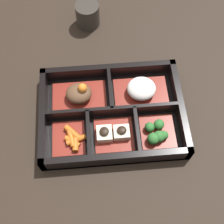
% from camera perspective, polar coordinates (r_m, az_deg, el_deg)
% --- Properties ---
extents(ground_plane, '(3.00, 3.00, 0.00)m').
position_cam_1_polar(ground_plane, '(0.76, 0.00, -0.85)').
color(ground_plane, black).
extents(bento_base, '(0.34, 0.24, 0.01)m').
position_cam_1_polar(bento_base, '(0.75, 0.00, -0.68)').
color(bento_base, black).
rests_on(bento_base, ground_plane).
extents(bento_rim, '(0.34, 0.24, 0.05)m').
position_cam_1_polar(bento_rim, '(0.73, -0.00, -0.21)').
color(bento_rim, black).
rests_on(bento_rim, ground_plane).
extents(bowl_stew, '(0.13, 0.09, 0.05)m').
position_cam_1_polar(bowl_stew, '(0.76, -6.02, 3.22)').
color(bowl_stew, maroon).
rests_on(bowl_stew, bento_base).
extents(bowl_rice, '(0.13, 0.09, 0.04)m').
position_cam_1_polar(bowl_rice, '(0.76, 5.38, 4.06)').
color(bowl_rice, maroon).
rests_on(bowl_rice, bento_base).
extents(bowl_carrots, '(0.08, 0.09, 0.02)m').
position_cam_1_polar(bowl_carrots, '(0.72, -7.47, -4.85)').
color(bowl_carrots, maroon).
rests_on(bowl_carrots, bento_base).
extents(bowl_tofu, '(0.09, 0.09, 0.03)m').
position_cam_1_polar(bowl_tofu, '(0.72, 0.13, -4.01)').
color(bowl_tofu, maroon).
rests_on(bowl_tofu, bento_base).
extents(bowl_greens, '(0.08, 0.09, 0.03)m').
position_cam_1_polar(bowl_greens, '(0.72, 8.20, -3.78)').
color(bowl_greens, maroon).
rests_on(bowl_greens, bento_base).
extents(tea_cup, '(0.07, 0.07, 0.07)m').
position_cam_1_polar(tea_cup, '(0.90, -4.49, 17.40)').
color(tea_cup, '#2D2823').
rests_on(tea_cup, ground_plane).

